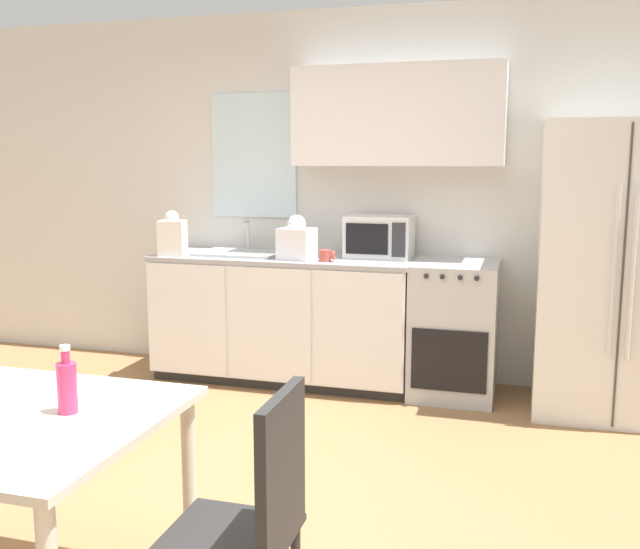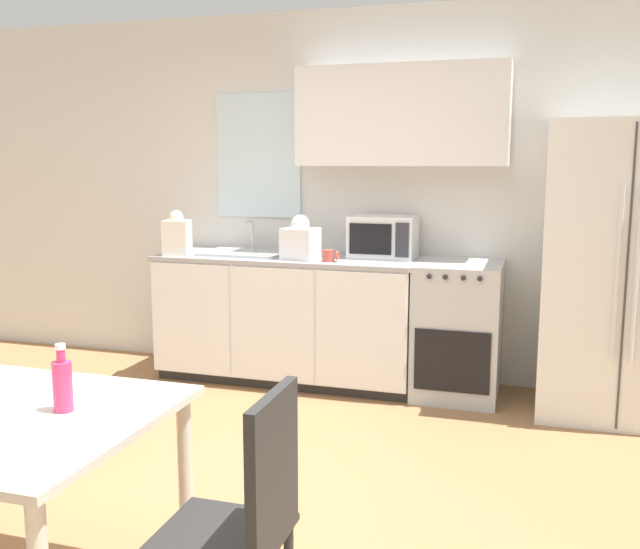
# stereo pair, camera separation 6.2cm
# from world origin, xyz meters

# --- Properties ---
(ground_plane) EXTENTS (12.00, 12.00, 0.00)m
(ground_plane) POSITION_xyz_m (0.00, 0.00, 0.00)
(ground_plane) COLOR #9E7047
(wall_back) EXTENTS (12.00, 0.38, 2.70)m
(wall_back) POSITION_xyz_m (0.07, 2.37, 1.43)
(wall_back) COLOR silver
(wall_back) RESTS_ON ground_plane
(kitchen_counter) EXTENTS (1.91, 0.67, 0.93)m
(kitchen_counter) POSITION_xyz_m (-0.27, 2.04, 0.47)
(kitchen_counter) COLOR #333333
(kitchen_counter) RESTS_ON ground_plane
(oven_range) EXTENTS (0.57, 0.65, 0.93)m
(oven_range) POSITION_xyz_m (0.96, 2.05, 0.46)
(oven_range) COLOR #B7BABC
(oven_range) RESTS_ON ground_plane
(refrigerator) EXTENTS (0.94, 0.79, 1.86)m
(refrigerator) POSITION_xyz_m (1.96, 1.99, 0.93)
(refrigerator) COLOR silver
(refrigerator) RESTS_ON ground_plane
(kitchen_sink) EXTENTS (0.60, 0.42, 0.24)m
(kitchen_sink) POSITION_xyz_m (-0.62, 2.05, 0.94)
(kitchen_sink) COLOR #B7BABC
(kitchen_sink) RESTS_ON kitchen_counter
(microwave) EXTENTS (0.46, 0.34, 0.30)m
(microwave) POSITION_xyz_m (0.41, 2.17, 1.08)
(microwave) COLOR silver
(microwave) RESTS_ON kitchen_counter
(coffee_mug) EXTENTS (0.12, 0.08, 0.08)m
(coffee_mug) POSITION_xyz_m (0.10, 1.86, 0.97)
(coffee_mug) COLOR #BF4C3F
(coffee_mug) RESTS_ON kitchen_counter
(grocery_bag_0) EXTENTS (0.26, 0.23, 0.31)m
(grocery_bag_0) POSITION_xyz_m (-0.13, 1.91, 1.06)
(grocery_bag_0) COLOR white
(grocery_bag_0) RESTS_ON kitchen_counter
(grocery_bag_1) EXTENTS (0.21, 0.19, 0.33)m
(grocery_bag_1) POSITION_xyz_m (-1.06, 1.84, 1.08)
(grocery_bag_1) COLOR silver
(grocery_bag_1) RESTS_ON kitchen_counter
(dining_chair_side) EXTENTS (0.40, 0.40, 0.93)m
(dining_chair_side) POSITION_xyz_m (0.64, -0.88, 0.54)
(dining_chair_side) COLOR #282828
(dining_chair_side) RESTS_ON ground_plane
(drink_bottle) EXTENTS (0.07, 0.07, 0.24)m
(drink_bottle) POSITION_xyz_m (-0.07, -0.80, 0.86)
(drink_bottle) COLOR #DB386B
(drink_bottle) RESTS_ON dining_table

